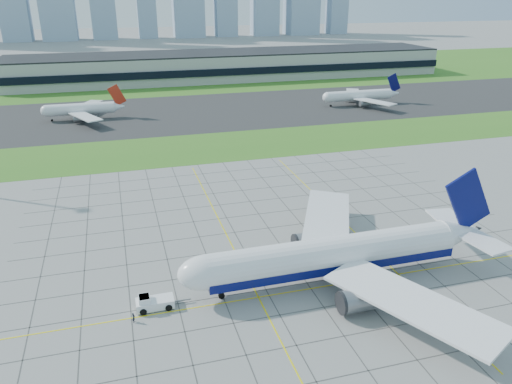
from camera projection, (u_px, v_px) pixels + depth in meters
ground at (307, 283)px, 92.80m from camera, size 1400.00×1400.00×0.00m
grass_median at (212, 147)px, 172.92m from camera, size 700.00×35.00×0.04m
asphalt_taxiway at (187, 112)px, 221.88m from camera, size 700.00×75.00×0.04m
grass_far at (161, 75)px, 319.82m from camera, size 700.00×145.00×0.04m
apron_markings at (289, 254)px, 102.77m from camera, size 120.00×130.00×0.03m
terminal at (231, 65)px, 304.70m from camera, size 260.00×43.00×15.80m
airliner at (335, 255)px, 91.78m from camera, size 62.21×63.08×19.59m
pushback_tug at (153, 302)px, 85.02m from camera, size 9.38×3.33×2.61m
crew_near at (134, 318)px, 81.51m from camera, size 0.62×0.75×1.76m
distant_jet_1 at (82, 109)px, 207.89m from camera, size 32.18×42.66×14.08m
distant_jet_2 at (360, 95)px, 234.41m from camera, size 37.61×42.66×14.08m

